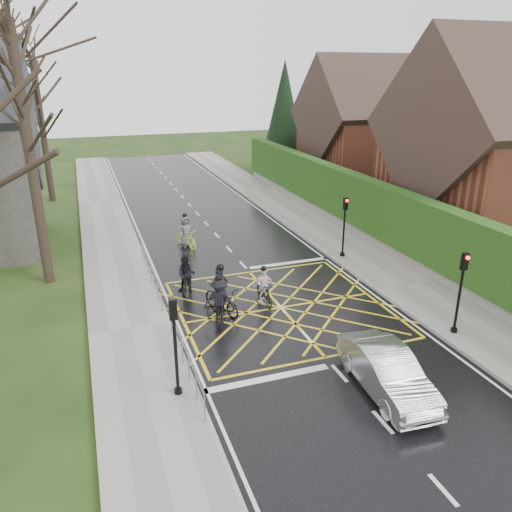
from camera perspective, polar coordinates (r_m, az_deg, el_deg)
ground at (r=20.50m, az=2.85°, el=-5.91°), size 120.00×120.00×0.00m
road at (r=20.50m, az=2.85°, el=-5.90°), size 9.00×80.00×0.01m
sidewalk_right at (r=23.23m, az=16.73°, el=-3.31°), size 3.00×80.00×0.15m
sidewalk_left at (r=19.25m, az=-14.11°, el=-8.18°), size 3.00×80.00×0.15m
stone_wall at (r=28.68m, az=12.77°, el=2.22°), size 0.50×38.00×0.70m
hedge at (r=28.20m, az=13.05°, el=5.59°), size 0.90×38.00×2.80m
house_near at (r=30.55m, az=26.89°, el=10.11°), size 11.80×9.80×11.30m
house_far at (r=41.47m, az=12.84°, el=13.47°), size 9.80×8.80×10.30m
conifer at (r=46.67m, az=3.22°, el=15.46°), size 4.60×4.60×10.00m
tree_near at (r=23.07m, az=-25.23°, el=15.68°), size 9.24×9.24×11.44m
tree_mid at (r=31.10m, az=-26.16°, el=17.68°), size 10.08×10.08×12.48m
tree_far at (r=39.07m, az=-23.65°, el=16.10°), size 8.40×8.40×10.40m
railing_south at (r=16.02m, az=-8.08°, el=-11.10°), size 0.05×5.04×1.03m
railing_north at (r=22.68m, az=-11.96°, el=-1.49°), size 0.05×6.04×1.03m
traffic_light_ne at (r=25.50m, az=10.03°, el=3.21°), size 0.24×0.31×3.21m
traffic_light_se at (r=19.12m, az=22.24°, el=-4.06°), size 0.24×0.31×3.21m
traffic_light_sw at (r=14.66m, az=-9.20°, el=-10.38°), size 0.24×0.31×3.21m
cyclist_rear at (r=19.87m, az=-3.97°, el=-4.71°), size 1.46×2.23×2.05m
cyclist_back at (r=21.77m, az=-7.92°, el=-2.50°), size 1.16×1.83×1.79m
cyclist_mid at (r=19.12m, az=-4.20°, el=-5.62°), size 1.29×2.12×1.95m
cyclist_front at (r=20.55m, az=0.91°, el=-3.92°), size 0.90×1.67×1.67m
cyclist_lead at (r=27.44m, az=-8.01°, el=2.36°), size 1.24×2.05×1.89m
car at (r=15.76m, az=14.73°, el=-12.64°), size 1.68×4.19×1.36m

